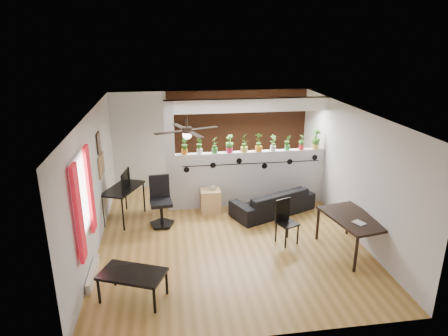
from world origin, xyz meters
TOP-DOWN VIEW (x-y plane):
  - room_shell at (0.00, 0.00)m, footprint 6.30×7.10m
  - partition_wall at (0.80, 1.50)m, footprint 3.60×0.18m
  - ceiling_header at (0.80, 1.50)m, footprint 3.60×0.18m
  - pier_column at (-1.11, 1.50)m, footprint 0.22×0.20m
  - brick_panel at (0.80, 2.97)m, footprint 3.90×0.05m
  - vine_decal at (0.80, 1.40)m, footprint 3.31×0.01m
  - window_assembly at (-2.56, -1.20)m, footprint 0.09×1.30m
  - baseboard_heater at (-2.54, -1.20)m, footprint 0.08×1.00m
  - corkboard at (-2.58, 0.95)m, footprint 0.03×0.60m
  - framed_art at (-2.58, 0.90)m, footprint 0.03×0.34m
  - ceiling_fan at (-0.80, -0.30)m, footprint 1.19×1.19m
  - potted_plant_0 at (-0.78, 1.50)m, footprint 0.20×0.23m
  - potted_plant_1 at (-0.43, 1.50)m, footprint 0.23×0.24m
  - potted_plant_2 at (-0.08, 1.50)m, footprint 0.21×0.24m
  - potted_plant_3 at (0.27, 1.50)m, footprint 0.27×0.28m
  - potted_plant_4 at (0.62, 1.50)m, footprint 0.29×0.30m
  - potted_plant_5 at (0.98, 1.50)m, footprint 0.29×0.27m
  - potted_plant_6 at (1.33, 1.50)m, footprint 0.23×0.21m
  - potted_plant_7 at (1.68, 1.50)m, footprint 0.20×0.17m
  - potted_plant_8 at (2.03, 1.50)m, footprint 0.18×0.20m
  - potted_plant_9 at (2.38, 1.50)m, footprint 0.28×0.23m
  - sofa at (1.21, 0.93)m, footprint 2.02×1.42m
  - cube_shelf at (-0.23, 1.16)m, footprint 0.46×0.41m
  - cup at (-0.18, 1.16)m, footprint 0.17×0.17m
  - computer_desk at (-2.18, 1.06)m, footprint 0.94×1.20m
  - monitor at (-2.18, 1.21)m, footprint 0.33×0.11m
  - office_chair at (-1.37, 0.69)m, footprint 0.57×0.57m
  - dining_table at (2.25, -1.00)m, footprint 1.03×1.45m
  - book at (2.15, -1.30)m, footprint 0.23×0.26m
  - folding_chair at (1.09, -0.44)m, footprint 0.48×0.48m
  - coffee_table at (-1.80, -1.87)m, footprint 1.15×0.91m

SIDE VIEW (x-z plane):
  - baseboard_heater at x=-2.54m, z-range 0.00..0.18m
  - sofa at x=1.21m, z-range 0.00..0.55m
  - cube_shelf at x=-0.23m, z-range 0.00..0.56m
  - coffee_table at x=-1.80m, z-range 0.19..0.66m
  - office_chair at x=-1.37m, z-range -0.06..1.02m
  - folding_chair at x=1.09m, z-range 0.08..0.98m
  - cup at x=-0.18m, z-range 0.56..0.66m
  - dining_table at x=2.25m, z-range 0.29..1.01m
  - partition_wall at x=0.80m, z-range 0.00..1.35m
  - computer_desk at x=-2.18m, z-range 0.31..1.08m
  - book at x=2.15m, z-range 0.73..0.75m
  - monitor at x=-2.18m, z-range 0.77..0.96m
  - vine_decal at x=0.80m, z-range 0.93..1.23m
  - room_shell at x=0.00m, z-range -0.15..2.75m
  - pier_column at x=-1.11m, z-range 0.00..2.60m
  - brick_panel at x=0.80m, z-range 0.00..2.60m
  - corkboard at x=-2.58m, z-range 1.12..1.58m
  - window_assembly at x=-2.56m, z-range 0.73..2.28m
  - potted_plant_8 at x=2.03m, z-range 1.36..1.72m
  - potted_plant_7 at x=1.68m, z-range 1.36..1.73m
  - potted_plant_1 at x=-0.43m, z-range 1.36..1.75m
  - potted_plant_6 at x=1.33m, z-range 1.36..1.75m
  - potted_plant_2 at x=-0.08m, z-range 1.36..1.76m
  - potted_plant_0 at x=-0.78m, z-range 1.36..1.77m
  - potted_plant_3 at x=0.27m, z-range 1.36..1.79m
  - potted_plant_4 at x=0.62m, z-range 1.36..1.81m
  - potted_plant_5 at x=0.98m, z-range 1.36..1.82m
  - potted_plant_9 at x=2.38m, z-range 1.36..1.84m
  - framed_art at x=-2.58m, z-range 1.63..2.07m
  - ceiling_fan at x=-0.80m, z-range 2.10..2.53m
  - ceiling_header at x=0.80m, z-range 2.30..2.60m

